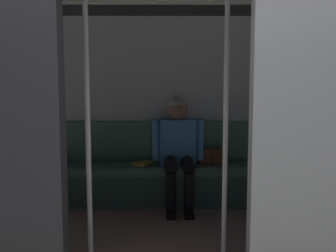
{
  "coord_description": "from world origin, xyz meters",
  "views": [
    {
      "loc": [
        -0.04,
        2.5,
        1.46
      ],
      "look_at": [
        -0.08,
        -1.25,
        0.99
      ],
      "focal_mm": 47.46,
      "sensor_mm": 36.0,
      "label": 1
    }
  ],
  "objects_px": {
    "grab_pole_door": "(88,136)",
    "grab_pole_far": "(225,134)",
    "train_car": "(150,71)",
    "bench_seat": "(160,175)",
    "person_seated": "(178,146)",
    "handbag": "(211,156)",
    "book": "(144,163)"
  },
  "relations": [
    {
      "from": "person_seated",
      "to": "grab_pole_far",
      "type": "distance_m",
      "value": 1.67
    },
    {
      "from": "person_seated",
      "to": "grab_pole_door",
      "type": "relative_size",
      "value": 0.57
    },
    {
      "from": "bench_seat",
      "to": "grab_pole_far",
      "type": "height_order",
      "value": "grab_pole_far"
    },
    {
      "from": "person_seated",
      "to": "grab_pole_door",
      "type": "xyz_separation_m",
      "value": [
        0.67,
        1.69,
        0.36
      ]
    },
    {
      "from": "person_seated",
      "to": "bench_seat",
      "type": "bearing_deg",
      "value": -15.2
    },
    {
      "from": "train_car",
      "to": "handbag",
      "type": "distance_m",
      "value": 1.56
    },
    {
      "from": "bench_seat",
      "to": "handbag",
      "type": "height_order",
      "value": "handbag"
    },
    {
      "from": "train_car",
      "to": "grab_pole_far",
      "type": "xyz_separation_m",
      "value": [
        -0.55,
        0.65,
        -0.43
      ]
    },
    {
      "from": "person_seated",
      "to": "train_car",
      "type": "bearing_deg",
      "value": 74.24
    },
    {
      "from": "handbag",
      "to": "grab_pole_door",
      "type": "distance_m",
      "value": 2.15
    },
    {
      "from": "bench_seat",
      "to": "grab_pole_door",
      "type": "relative_size",
      "value": 1.55
    },
    {
      "from": "grab_pole_door",
      "to": "grab_pole_far",
      "type": "relative_size",
      "value": 1.0
    },
    {
      "from": "train_car",
      "to": "grab_pole_door",
      "type": "height_order",
      "value": "train_car"
    },
    {
      "from": "train_car",
      "to": "bench_seat",
      "type": "bearing_deg",
      "value": -94.28
    },
    {
      "from": "grab_pole_door",
      "to": "grab_pole_far",
      "type": "xyz_separation_m",
      "value": [
        -0.94,
        -0.09,
        0.0
      ]
    },
    {
      "from": "train_car",
      "to": "grab_pole_far",
      "type": "bearing_deg",
      "value": 130.04
    },
    {
      "from": "train_car",
      "to": "person_seated",
      "type": "xyz_separation_m",
      "value": [
        -0.27,
        -0.96,
        -0.79
      ]
    },
    {
      "from": "handbag",
      "to": "grab_pole_far",
      "type": "height_order",
      "value": "grab_pole_far"
    },
    {
      "from": "grab_pole_door",
      "to": "book",
      "type": "bearing_deg",
      "value": -99.34
    },
    {
      "from": "bench_seat",
      "to": "person_seated",
      "type": "distance_m",
      "value": 0.38
    },
    {
      "from": "book",
      "to": "grab_pole_far",
      "type": "xyz_separation_m",
      "value": [
        -0.65,
        1.7,
        0.56
      ]
    },
    {
      "from": "train_car",
      "to": "grab_pole_door",
      "type": "distance_m",
      "value": 0.94
    },
    {
      "from": "train_car",
      "to": "grab_pole_door",
      "type": "xyz_separation_m",
      "value": [
        0.4,
        0.74,
        -0.43
      ]
    },
    {
      "from": "train_car",
      "to": "handbag",
      "type": "xyz_separation_m",
      "value": [
        -0.64,
        -1.08,
        -0.93
      ]
    },
    {
      "from": "handbag",
      "to": "book",
      "type": "height_order",
      "value": "handbag"
    },
    {
      "from": "train_car",
      "to": "bench_seat",
      "type": "height_order",
      "value": "train_car"
    },
    {
      "from": "bench_seat",
      "to": "grab_pole_door",
      "type": "bearing_deg",
      "value": 74.91
    },
    {
      "from": "grab_pole_far",
      "to": "grab_pole_door",
      "type": "bearing_deg",
      "value": 5.17
    },
    {
      "from": "train_car",
      "to": "bench_seat",
      "type": "relative_size",
      "value": 2.02
    },
    {
      "from": "bench_seat",
      "to": "train_car",
      "type": "bearing_deg",
      "value": 85.72
    },
    {
      "from": "grab_pole_door",
      "to": "grab_pole_far",
      "type": "bearing_deg",
      "value": -174.83
    },
    {
      "from": "bench_seat",
      "to": "person_seated",
      "type": "bearing_deg",
      "value": 164.8
    }
  ]
}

